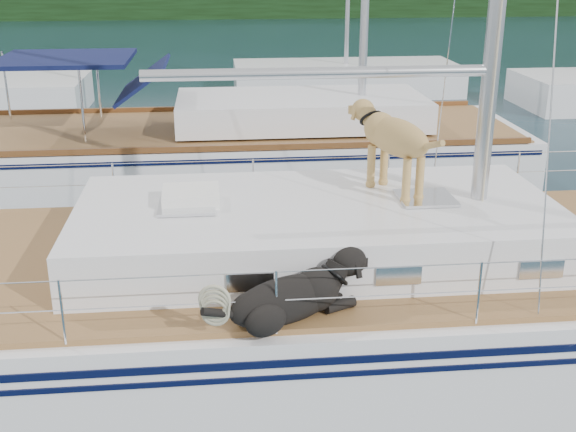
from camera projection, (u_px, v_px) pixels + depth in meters
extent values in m
plane|color=black|center=(247.00, 353.00, 8.35)|extent=(120.00, 120.00, 0.00)
cube|color=#595147|center=(216.00, 7.00, 51.27)|extent=(92.00, 1.00, 1.20)
cube|color=white|center=(246.00, 315.00, 8.17)|extent=(12.00, 3.80, 1.40)
cube|color=olive|center=(245.00, 255.00, 7.92)|extent=(11.52, 3.50, 0.06)
cube|color=white|center=(317.00, 227.00, 7.89)|extent=(5.20, 2.50, 0.55)
cylinder|color=silver|center=(319.00, 73.00, 7.31)|extent=(3.60, 0.12, 0.12)
cylinder|color=silver|center=(253.00, 273.00, 6.09)|extent=(10.56, 0.01, 0.01)
cylinder|color=silver|center=(238.00, 160.00, 9.35)|extent=(10.56, 0.01, 0.01)
cube|color=#1C49B3|center=(119.00, 215.00, 8.96)|extent=(0.90, 0.82, 0.06)
cube|color=white|center=(191.00, 196.00, 7.77)|extent=(0.62, 0.51, 0.15)
torus|color=#BBB694|center=(215.00, 300.00, 6.05)|extent=(0.37, 0.18, 0.35)
cube|color=white|center=(241.00, 161.00, 14.34)|extent=(11.00, 3.50, 1.30)
cube|color=olive|center=(240.00, 129.00, 14.12)|extent=(10.56, 3.29, 0.06)
cube|color=white|center=(301.00, 110.00, 14.11)|extent=(4.80, 2.30, 0.55)
cube|color=#111B49|center=(65.00, 59.00, 13.33)|extent=(2.40, 2.30, 0.08)
cube|color=white|center=(346.00, 81.00, 23.53)|extent=(7.20, 3.00, 1.10)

